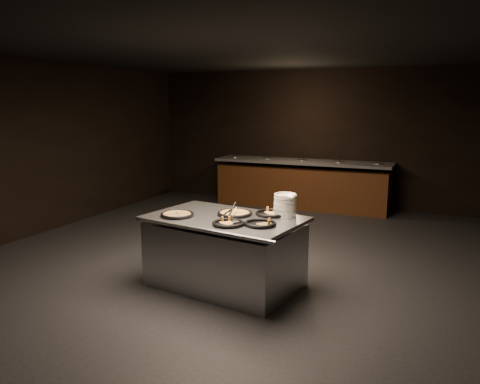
{
  "coord_description": "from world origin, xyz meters",
  "views": [
    {
      "loc": [
        2.7,
        -5.92,
        2.17
      ],
      "look_at": [
        -0.0,
        0.3,
        0.89
      ],
      "focal_mm": 35.0,
      "sensor_mm": 36.0,
      "label": 1
    }
  ],
  "objects_px": {
    "plate_stack": "(285,205)",
    "pan_cheese_whole": "(235,213)",
    "serving_counter": "(225,253)",
    "pan_veggie_whole": "(177,215)"
  },
  "relations": [
    {
      "from": "pan_veggie_whole",
      "to": "pan_cheese_whole",
      "type": "height_order",
      "value": "same"
    },
    {
      "from": "pan_veggie_whole",
      "to": "plate_stack",
      "type": "bearing_deg",
      "value": 24.49
    },
    {
      "from": "serving_counter",
      "to": "plate_stack",
      "type": "bearing_deg",
      "value": 37.34
    },
    {
      "from": "plate_stack",
      "to": "pan_cheese_whole",
      "type": "xyz_separation_m",
      "value": [
        -0.57,
        -0.2,
        -0.11
      ]
    },
    {
      "from": "serving_counter",
      "to": "plate_stack",
      "type": "distance_m",
      "value": 0.92
    },
    {
      "from": "serving_counter",
      "to": "pan_veggie_whole",
      "type": "relative_size",
      "value": 4.92
    },
    {
      "from": "plate_stack",
      "to": "pan_veggie_whole",
      "type": "bearing_deg",
      "value": -155.51
    },
    {
      "from": "pan_veggie_whole",
      "to": "pan_cheese_whole",
      "type": "bearing_deg",
      "value": 29.09
    },
    {
      "from": "plate_stack",
      "to": "pan_cheese_whole",
      "type": "distance_m",
      "value": 0.61
    },
    {
      "from": "pan_cheese_whole",
      "to": "pan_veggie_whole",
      "type": "bearing_deg",
      "value": -150.91
    }
  ]
}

